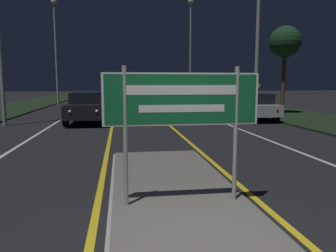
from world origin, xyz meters
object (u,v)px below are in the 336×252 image
car_receding_0 (251,106)px  warning_sign (256,93)px  car_approaching_0 (88,107)px  car_receding_1 (166,100)px  streetlight_right_far (191,34)px  car_receding_2 (184,94)px  highway_sign (182,105)px  streetlight_left_far (55,40)px

car_receding_0 → warning_sign: bearing=64.2°
car_receding_0 → warning_sign: warning_sign is taller
warning_sign → car_approaching_0: bearing=-154.4°
car_receding_1 → streetlight_right_far: bearing=67.6°
car_receding_0 → car_receding_2: car_receding_2 is taller
streetlight_right_far → car_receding_1: bearing=-112.4°
car_approaching_0 → car_receding_2: bearing=64.9°
highway_sign → car_approaching_0: (-2.56, 12.02, -0.85)m
warning_sign → car_receding_0: bearing=-115.8°
car_receding_1 → car_approaching_0: bearing=-121.8°
streetlight_right_far → warning_sign: 13.93m
streetlight_left_far → car_receding_1: 12.26m
car_approaching_0 → warning_sign: 12.55m
streetlight_right_far → car_receding_0: streetlight_right_far is taller
car_receding_0 → car_receding_1: car_receding_0 is taller
highway_sign → streetlight_right_far: bearing=77.6°
car_approaching_0 → streetlight_left_far: bearing=105.8°
highway_sign → car_receding_2: (5.88, 30.02, -0.87)m
car_receding_2 → car_approaching_0: bearing=-115.1°
car_receding_1 → car_receding_2: size_ratio=0.91×
car_receding_0 → car_receding_1: bearing=112.6°
highway_sign → car_approaching_0: 12.32m
car_receding_2 → car_receding_0: bearing=-89.3°
highway_sign → car_receding_2: highway_sign is taller
highway_sign → car_receding_1: 20.53m
highway_sign → car_receding_1: size_ratio=0.56×
streetlight_right_far → car_receding_2: 6.38m
streetlight_right_far → warning_sign: bearing=-80.1°
car_receding_0 → highway_sign: bearing=-116.9°
car_receding_2 → car_approaching_0: size_ratio=1.06×
warning_sign → car_receding_2: bearing=102.8°
car_receding_1 → streetlight_left_far: bearing=146.4°
car_receding_1 → warning_sign: 6.81m
car_receding_0 → car_approaching_0: bearing=179.7°
car_approaching_0 → warning_sign: bearing=25.6°
car_receding_2 → streetlight_left_far: bearing=-164.3°
warning_sign → car_receding_1: bearing=154.7°
highway_sign → car_approaching_0: size_ratio=0.54×
car_receding_1 → car_receding_2: car_receding_2 is taller
highway_sign → streetlight_left_far: streetlight_left_far is taller
car_receding_1 → highway_sign: bearing=-97.3°
car_receding_2 → warning_sign: (2.85, -12.57, 0.53)m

